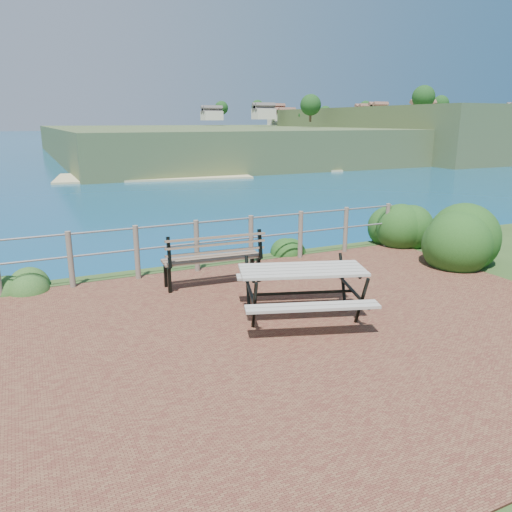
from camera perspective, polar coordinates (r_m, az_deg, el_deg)
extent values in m
cube|color=brown|center=(6.90, 2.40, -9.19)|extent=(10.00, 7.00, 0.12)
plane|color=#146E79|center=(205.60, -25.07, 13.07)|extent=(1200.00, 1200.00, 0.00)
cylinder|color=#6B5B4C|center=(9.23, -20.44, -0.38)|extent=(0.10, 0.10, 1.00)
cylinder|color=#6B5B4C|center=(9.37, -13.46, 0.42)|extent=(0.10, 0.10, 1.00)
cylinder|color=#6B5B4C|center=(9.66, -6.79, 1.17)|extent=(0.10, 0.10, 1.00)
cylinder|color=#6B5B4C|center=(10.07, -0.57, 1.85)|extent=(0.10, 0.10, 1.00)
cylinder|color=#6B5B4C|center=(10.59, 5.10, 2.46)|extent=(0.10, 0.10, 1.00)
cylinder|color=#6B5B4C|center=(11.20, 10.20, 2.98)|extent=(0.10, 0.10, 1.00)
cylinder|color=#6B5B4C|center=(11.89, 14.74, 3.43)|extent=(0.10, 0.10, 1.00)
cylinder|color=slate|center=(9.56, -6.87, 3.78)|extent=(9.40, 0.04, 0.04)
cylinder|color=slate|center=(9.65, -6.80, 1.46)|extent=(9.40, 0.04, 0.04)
cube|color=#39572B|center=(258.79, 8.57, 13.12)|extent=(260.00, 180.00, 12.00)
cube|color=#39572B|center=(268.37, 24.59, 12.88)|extent=(160.00, 120.00, 20.00)
cube|color=#C1B484|center=(186.89, 20.57, 9.81)|extent=(209.53, 114.73, 0.50)
cube|color=#9B978B|center=(7.24, 5.32, -1.60)|extent=(1.94, 1.28, 0.04)
cube|color=#9B978B|center=(7.34, 5.27, -3.84)|extent=(1.79, 0.82, 0.04)
cube|color=#9B978B|center=(7.34, 5.27, -3.84)|extent=(1.79, 0.82, 0.04)
cylinder|color=black|center=(7.35, 5.26, -4.21)|extent=(1.49, 0.54, 0.04)
cube|color=brown|center=(8.83, -5.01, -0.25)|extent=(1.78, 0.56, 0.04)
cube|color=brown|center=(8.75, -5.06, 1.68)|extent=(1.76, 0.25, 0.40)
cube|color=black|center=(8.89, -4.97, -1.75)|extent=(0.06, 0.07, 0.48)
cube|color=black|center=(8.89, -4.97, -1.75)|extent=(0.06, 0.07, 0.48)
cube|color=black|center=(8.89, -4.97, -1.75)|extent=(0.06, 0.07, 0.48)
cube|color=black|center=(8.89, -4.97, -1.75)|extent=(0.06, 0.07, 0.48)
ellipsoid|color=#1B4615|center=(10.95, 21.56, -0.94)|extent=(1.45, 1.45, 2.06)
ellipsoid|color=#1B4615|center=(12.60, 16.44, 1.53)|extent=(1.15, 1.15, 1.64)
ellipsoid|color=#234C1C|center=(9.62, -25.12, -3.50)|extent=(0.77, 0.77, 0.51)
ellipsoid|color=#1B4615|center=(11.12, 3.86, 0.35)|extent=(0.74, 0.74, 0.47)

